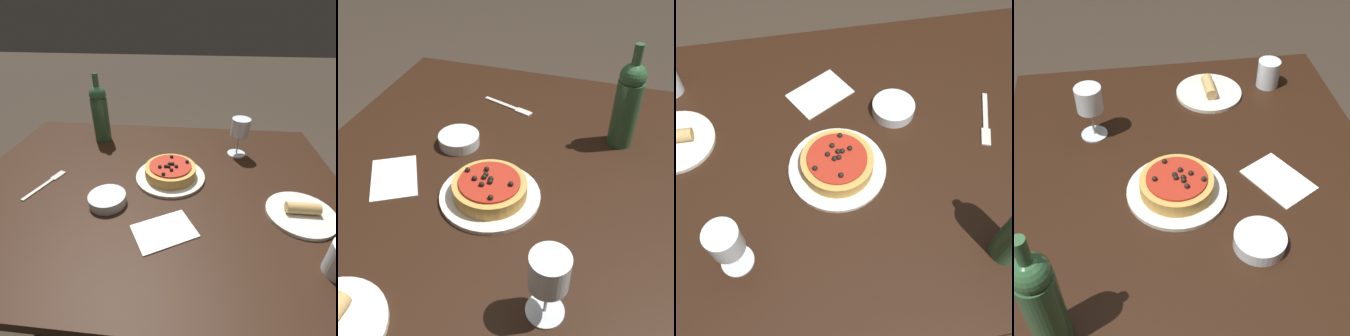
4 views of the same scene
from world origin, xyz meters
TOP-DOWN VIEW (x-y plane):
  - ground_plane at (0.00, 0.00)m, footprint 14.00×14.00m
  - dining_table at (0.00, 0.00)m, footprint 1.41×1.07m
  - dinner_plate at (0.06, 0.05)m, footprint 0.27×0.27m
  - pizza at (0.06, 0.05)m, footprint 0.20×0.20m
  - wine_glass at (0.33, 0.27)m, footprint 0.08×0.08m
  - side_bowl at (-0.14, -0.12)m, footprint 0.13×0.13m
  - fork at (-0.41, -0.03)m, footprint 0.09×0.19m
  - side_plate at (0.49, -0.12)m, footprint 0.22×0.22m
  - paper_napkin at (0.06, -0.23)m, footprint 0.22×0.20m

SIDE VIEW (x-z plane):
  - ground_plane at x=0.00m, z-range 0.00..0.00m
  - dining_table at x=0.00m, z-range 0.29..1.02m
  - paper_napkin at x=0.06m, z-range 0.73..0.73m
  - fork at x=-0.41m, z-range 0.73..0.73m
  - dinner_plate at x=0.06m, z-range 0.73..0.74m
  - side_plate at x=0.49m, z-range 0.71..0.76m
  - side_bowl at x=-0.14m, z-range 0.73..0.76m
  - pizza at x=0.06m, z-range 0.73..0.79m
  - wine_glass at x=0.33m, z-range 0.77..0.93m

